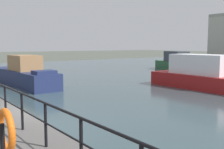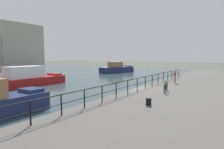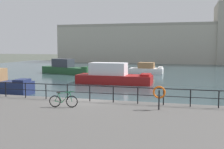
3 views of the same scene
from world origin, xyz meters
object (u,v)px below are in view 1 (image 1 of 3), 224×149
object	(u,v)px
moored_green_narrowboat	(24,75)
moored_harbor_tender	(179,64)
moored_blue_motorboat	(207,76)
life_ring_stand	(6,134)

from	to	relation	value
moored_green_narrowboat	moored_harbor_tender	size ratio (longest dim) A/B	0.93
moored_blue_motorboat	moored_green_narrowboat	distance (m)	13.98
moored_blue_motorboat	moored_harbor_tender	world-z (taller)	moored_blue_motorboat
moored_green_narrowboat	moored_blue_motorboat	bearing A→B (deg)	44.50
moored_blue_motorboat	moored_green_narrowboat	bearing A→B (deg)	-133.62
moored_blue_motorboat	moored_harbor_tender	xyz separation A→B (m)	(-10.32, 9.43, -0.06)
moored_green_narrowboat	moored_harbor_tender	world-z (taller)	moored_harbor_tender
moored_blue_motorboat	life_ring_stand	distance (m)	17.72
moored_green_narrowboat	life_ring_stand	xyz separation A→B (m)	(16.83, -6.08, 0.90)
moored_blue_motorboat	life_ring_stand	size ratio (longest dim) A/B	6.40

